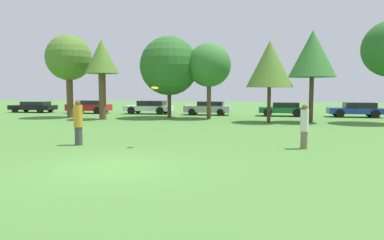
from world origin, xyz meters
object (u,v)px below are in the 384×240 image
object	(u,v)px
parked_car_white	(150,107)
tree_3	(209,65)
tree_2	(169,66)
parked_car_red	(89,106)
parked_car_silver	(208,108)
person_catcher	(304,126)
person_thrower	(78,123)
parked_car_green	(283,109)
tree_0	(69,58)
tree_4	(270,64)
tree_5	(312,54)
parked_car_blue	(356,109)
frisbee	(155,88)
tree_1	(102,59)
parked_car_black	(34,106)

from	to	relation	value
parked_car_white	tree_3	bearing A→B (deg)	145.79
tree_2	parked_car_red	world-z (taller)	tree_2
parked_car_white	parked_car_silver	bearing A→B (deg)	177.27
person_catcher	parked_car_white	world-z (taller)	person_catcher
person_thrower	parked_car_green	distance (m)	20.47
tree_3	parked_car_green	distance (m)	8.00
person_catcher	tree_0	distance (m)	21.42
tree_4	tree_5	bearing A→B (deg)	12.73
person_thrower	parked_car_silver	world-z (taller)	person_thrower
parked_car_green	parked_car_blue	size ratio (longest dim) A/B	0.91
tree_3	tree_5	bearing A→B (deg)	-13.41
tree_4	frisbee	bearing A→B (deg)	-111.23
parked_car_green	parked_car_white	bearing A→B (deg)	-1.49
frisbee	tree_1	xyz separation A→B (m)	(-8.00, 11.77, 2.30)
person_thrower	parked_car_white	size ratio (longest dim) A/B	0.41
frisbee	parked_car_silver	bearing A→B (deg)	92.43
person_thrower	parked_car_black	size ratio (longest dim) A/B	0.40
person_thrower	parked_car_white	bearing A→B (deg)	93.91
tree_4	parked_car_silver	distance (m)	9.09
person_catcher	frisbee	world-z (taller)	frisbee
tree_4	tree_5	world-z (taller)	tree_5
tree_3	tree_4	bearing A→B (deg)	-27.86
person_catcher	tree_3	size ratio (longest dim) A/B	0.29
parked_car_black	tree_2	bearing A→B (deg)	165.31
tree_0	tree_3	bearing A→B (deg)	6.23
parked_car_silver	parked_car_blue	bearing A→B (deg)	179.76
tree_1	tree_4	world-z (taller)	tree_1
tree_5	parked_car_green	bearing A→B (deg)	105.24
tree_0	parked_car_silver	distance (m)	12.66
parked_car_red	tree_0	bearing A→B (deg)	101.91
parked_car_silver	parked_car_blue	size ratio (longest dim) A/B	0.96
parked_car_green	person_thrower	bearing A→B (deg)	63.68
tree_0	parked_car_green	xyz separation A→B (m)	(17.31, 5.28, -4.19)
tree_2	parked_car_red	bearing A→B (deg)	156.62
tree_0	tree_4	world-z (taller)	tree_0
parked_car_black	parked_car_white	size ratio (longest dim) A/B	1.02
parked_car_red	parked_car_black	bearing A→B (deg)	-0.81
frisbee	parked_car_silver	world-z (taller)	frisbee
tree_4	parked_car_silver	xyz separation A→B (m)	(-5.33, 6.54, -3.41)
parked_car_red	tree_1	bearing A→B (deg)	125.39
tree_5	parked_car_green	xyz separation A→B (m)	(-1.59, 5.82, -4.10)
person_thrower	tree_3	size ratio (longest dim) A/B	0.31
person_thrower	parked_car_black	bearing A→B (deg)	124.25
tree_3	parked_car_black	bearing A→B (deg)	167.49
parked_car_green	person_catcher	bearing A→B (deg)	89.78
tree_5	parked_car_green	world-z (taller)	tree_5
tree_1	parked_car_blue	xyz separation A→B (m)	(19.82, 6.41, -3.99)
person_thrower	tree_2	bearing A→B (deg)	84.45
tree_3	parked_car_green	bearing A→B (deg)	34.27
person_thrower	parked_car_white	world-z (taller)	person_thrower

